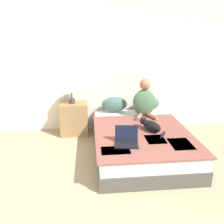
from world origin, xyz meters
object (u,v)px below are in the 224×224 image
bed (140,140)px  cat_tabby (151,125)px  person_sitting (144,101)px  table_lamp (71,86)px  laptop_open (126,140)px  pillow_far (147,103)px  pillow_near (114,104)px  nightstand (74,119)px

bed → cat_tabby: (0.14, -0.10, 0.29)m
person_sitting → table_lamp: 1.36m
cat_tabby → table_lamp: bearing=24.4°
cat_tabby → laptop_open: (-0.45, -0.43, -0.03)m
table_lamp → pillow_far: bearing=2.0°
bed → pillow_near: bearing=109.6°
bed → pillow_near: pillow_near is taller
bed → person_sitting: 0.80m
cat_tabby → laptop_open: bearing=105.3°
pillow_near → pillow_far: size_ratio=1.00×
nightstand → table_lamp: bearing=177.7°
laptop_open → cat_tabby: bearing=51.3°
bed → pillow_far: size_ratio=4.28×
pillow_far → nightstand: (-1.41, -0.05, -0.25)m
bed → laptop_open: size_ratio=5.96×
laptop_open → pillow_near: bearing=97.9°
bed → cat_tabby: size_ratio=3.91×
pillow_far → cat_tabby: (-0.18, -1.00, -0.06)m
pillow_near → nightstand: bearing=-176.2°
bed → person_sitting: bearing=72.2°
pillow_far → cat_tabby: size_ratio=0.91×
pillow_far → table_lamp: bearing=-178.0°
nightstand → table_lamp: size_ratio=1.44×
pillow_near → table_lamp: 0.88m
pillow_near → person_sitting: 0.61m
person_sitting → cat_tabby: (-0.06, -0.70, -0.20)m
laptop_open → nightstand: laptop_open is taller
pillow_near → nightstand: 0.81m
bed → laptop_open: bearing=-120.3°
nightstand → table_lamp: table_lamp is taller
nightstand → table_lamp: (-0.02, 0.00, 0.63)m
bed → table_lamp: table_lamp is taller
pillow_near → person_sitting: (0.52, -0.29, 0.14)m
laptop_open → table_lamp: (-0.81, 1.38, 0.47)m
person_sitting → nightstand: bearing=169.4°
bed → nightstand: size_ratio=3.40×
bed → table_lamp: size_ratio=4.90×
cat_tabby → person_sitting: bearing=-33.1°
person_sitting → laptop_open: 1.26m
bed → pillow_far: bearing=70.5°
person_sitting → table_lamp: (-1.31, 0.24, 0.24)m
nightstand → table_lamp: 0.63m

